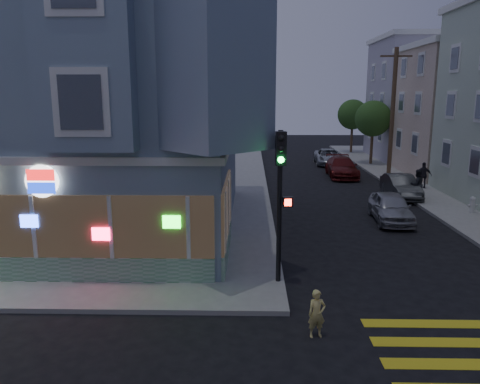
{
  "coord_description": "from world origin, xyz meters",
  "views": [
    {
      "loc": [
        1.89,
        -9.87,
        5.98
      ],
      "look_at": [
        1.54,
        6.29,
        2.58
      ],
      "focal_mm": 35.0,
      "sensor_mm": 36.0,
      "label": 1
    }
  ],
  "objects_px": {
    "street_tree_near": "(373,119)",
    "traffic_signal": "(281,182)",
    "parked_car_d": "(329,157)",
    "running_child": "(317,314)",
    "street_tree_far": "(353,115)",
    "parked_car_b": "(401,187)",
    "pedestrian_b": "(424,175)",
    "utility_pole": "(393,111)",
    "fire_hydrant": "(472,204)",
    "parked_car_a": "(391,207)",
    "parked_car_c": "(342,167)",
    "pedestrian_a": "(417,184)"
  },
  "relations": [
    {
      "from": "street_tree_near",
      "to": "traffic_signal",
      "type": "relative_size",
      "value": 1.11
    },
    {
      "from": "parked_car_d",
      "to": "running_child",
      "type": "bearing_deg",
      "value": -97.32
    },
    {
      "from": "street_tree_near",
      "to": "street_tree_far",
      "type": "bearing_deg",
      "value": 90.0
    },
    {
      "from": "street_tree_near",
      "to": "parked_car_b",
      "type": "relative_size",
      "value": 1.29
    },
    {
      "from": "pedestrian_b",
      "to": "utility_pole",
      "type": "bearing_deg",
      "value": -65.91
    },
    {
      "from": "street_tree_near",
      "to": "fire_hydrant",
      "type": "relative_size",
      "value": 6.36
    },
    {
      "from": "traffic_signal",
      "to": "parked_car_b",
      "type": "bearing_deg",
      "value": 53.03
    },
    {
      "from": "parked_car_a",
      "to": "parked_car_c",
      "type": "height_order",
      "value": "parked_car_c"
    },
    {
      "from": "parked_car_b",
      "to": "traffic_signal",
      "type": "distance_m",
      "value": 15.5
    },
    {
      "from": "parked_car_d",
      "to": "parked_car_b",
      "type": "bearing_deg",
      "value": -78.7
    },
    {
      "from": "parked_car_a",
      "to": "utility_pole",
      "type": "bearing_deg",
      "value": 78.18
    },
    {
      "from": "running_child",
      "to": "parked_car_b",
      "type": "xyz_separation_m",
      "value": [
        7.13,
        16.17,
        0.06
      ]
    },
    {
      "from": "parked_car_d",
      "to": "fire_hydrant",
      "type": "relative_size",
      "value": 5.74
    },
    {
      "from": "street_tree_far",
      "to": "running_child",
      "type": "xyz_separation_m",
      "value": [
        -8.63,
        -37.07,
        -3.32
      ]
    },
    {
      "from": "street_tree_far",
      "to": "fire_hydrant",
      "type": "distance_m",
      "value": 25.17
    },
    {
      "from": "utility_pole",
      "to": "fire_hydrant",
      "type": "height_order",
      "value": "utility_pole"
    },
    {
      "from": "street_tree_far",
      "to": "pedestrian_a",
      "type": "distance_m",
      "value": 22.05
    },
    {
      "from": "street_tree_far",
      "to": "parked_car_a",
      "type": "xyz_separation_m",
      "value": [
        -3.6,
        -26.1,
        -3.24
      ]
    },
    {
      "from": "parked_car_b",
      "to": "parked_car_c",
      "type": "height_order",
      "value": "parked_car_c"
    },
    {
      "from": "utility_pole",
      "to": "street_tree_far",
      "type": "distance_m",
      "value": 14.03
    },
    {
      "from": "parked_car_c",
      "to": "fire_hydrant",
      "type": "height_order",
      "value": "parked_car_c"
    },
    {
      "from": "street_tree_far",
      "to": "parked_car_c",
      "type": "distance_m",
      "value": 14.7
    },
    {
      "from": "parked_car_a",
      "to": "traffic_signal",
      "type": "height_order",
      "value": "traffic_signal"
    },
    {
      "from": "street_tree_far",
      "to": "fire_hydrant",
      "type": "relative_size",
      "value": 6.36
    },
    {
      "from": "street_tree_near",
      "to": "parked_car_d",
      "type": "height_order",
      "value": "street_tree_near"
    },
    {
      "from": "running_child",
      "to": "fire_hydrant",
      "type": "relative_size",
      "value": 1.48
    },
    {
      "from": "parked_car_c",
      "to": "street_tree_far",
      "type": "bearing_deg",
      "value": 77.41
    },
    {
      "from": "pedestrian_b",
      "to": "parked_car_d",
      "type": "distance_m",
      "value": 11.73
    },
    {
      "from": "street_tree_far",
      "to": "pedestrian_b",
      "type": "height_order",
      "value": "street_tree_far"
    },
    {
      "from": "street_tree_near",
      "to": "pedestrian_a",
      "type": "bearing_deg",
      "value": -93.72
    },
    {
      "from": "street_tree_far",
      "to": "parked_car_b",
      "type": "distance_m",
      "value": 21.21
    },
    {
      "from": "utility_pole",
      "to": "pedestrian_a",
      "type": "bearing_deg",
      "value": -95.11
    },
    {
      "from": "parked_car_b",
      "to": "parked_car_c",
      "type": "distance_m",
      "value": 7.32
    },
    {
      "from": "street_tree_far",
      "to": "parked_car_d",
      "type": "relative_size",
      "value": 1.11
    },
    {
      "from": "pedestrian_b",
      "to": "running_child",
      "type": "bearing_deg",
      "value": 77.51
    },
    {
      "from": "pedestrian_a",
      "to": "traffic_signal",
      "type": "xyz_separation_m",
      "value": [
        -8.48,
        -12.15,
        2.38
      ]
    },
    {
      "from": "parked_car_a",
      "to": "parked_car_c",
      "type": "distance_m",
      "value": 12.22
    },
    {
      "from": "street_tree_far",
      "to": "fire_hydrant",
      "type": "bearing_deg",
      "value": -88.16
    },
    {
      "from": "traffic_signal",
      "to": "fire_hydrant",
      "type": "xyz_separation_m",
      "value": [
        10.18,
        9.05,
        -2.79
      ]
    },
    {
      "from": "parked_car_b",
      "to": "utility_pole",
      "type": "bearing_deg",
      "value": 80.1
    },
    {
      "from": "utility_pole",
      "to": "running_child",
      "type": "distance_m",
      "value": 24.92
    },
    {
      "from": "utility_pole",
      "to": "parked_car_d",
      "type": "xyz_separation_m",
      "value": [
        -3.35,
        6.31,
        -4.13
      ]
    },
    {
      "from": "parked_car_a",
      "to": "parked_car_d",
      "type": "bearing_deg",
      "value": 93.71
    },
    {
      "from": "running_child",
      "to": "parked_car_d",
      "type": "height_order",
      "value": "parked_car_d"
    },
    {
      "from": "pedestrian_b",
      "to": "parked_car_d",
      "type": "relative_size",
      "value": 0.34
    },
    {
      "from": "pedestrian_b",
      "to": "fire_hydrant",
      "type": "distance_m",
      "value": 6.3
    },
    {
      "from": "street_tree_far",
      "to": "running_child",
      "type": "relative_size",
      "value": 4.29
    },
    {
      "from": "running_child",
      "to": "pedestrian_a",
      "type": "bearing_deg",
      "value": 52.6
    },
    {
      "from": "street_tree_near",
      "to": "parked_car_c",
      "type": "relative_size",
      "value": 1.07
    },
    {
      "from": "utility_pole",
      "to": "parked_car_a",
      "type": "height_order",
      "value": "utility_pole"
    }
  ]
}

